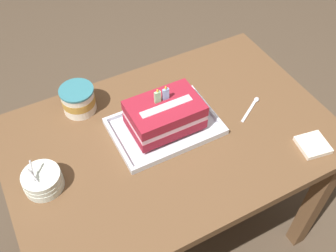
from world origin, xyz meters
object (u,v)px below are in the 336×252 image
(serving_spoon_near_tray, at_px, (253,105))
(napkin_pile, at_px, (313,145))
(birthday_cake, at_px, (165,114))
(bowl_stack, at_px, (43,182))
(ice_cream_tub, at_px, (78,100))
(foil_tray, at_px, (165,127))

(serving_spoon_near_tray, height_order, napkin_pile, napkin_pile)
(birthday_cake, bearing_deg, serving_spoon_near_tray, -8.48)
(bowl_stack, height_order, ice_cream_tub, bowl_stack)
(serving_spoon_near_tray, bearing_deg, bowl_stack, 179.27)
(foil_tray, bearing_deg, birthday_cake, 90.00)
(birthday_cake, relative_size, napkin_pile, 2.21)
(foil_tray, relative_size, napkin_pile, 3.32)
(foil_tray, xyz_separation_m, napkin_pile, (0.41, -0.31, 0.00))
(bowl_stack, relative_size, napkin_pile, 1.11)
(ice_cream_tub, xyz_separation_m, napkin_pile, (0.64, -0.53, -0.04))
(foil_tray, xyz_separation_m, serving_spoon_near_tray, (0.34, -0.05, -0.00))
(foil_tray, height_order, bowl_stack, bowl_stack)
(birthday_cake, xyz_separation_m, napkin_pile, (0.41, -0.31, -0.07))
(serving_spoon_near_tray, relative_size, napkin_pile, 1.17)
(birthday_cake, bearing_deg, bowl_stack, -174.70)
(birthday_cake, distance_m, bowl_stack, 0.45)
(birthday_cake, distance_m, ice_cream_tub, 0.33)
(foil_tray, height_order, ice_cream_tub, ice_cream_tub)
(birthday_cake, bearing_deg, ice_cream_tub, 135.32)
(foil_tray, bearing_deg, bowl_stack, -174.70)
(napkin_pile, bearing_deg, bowl_stack, 162.71)
(bowl_stack, xyz_separation_m, napkin_pile, (0.85, -0.26, -0.02))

